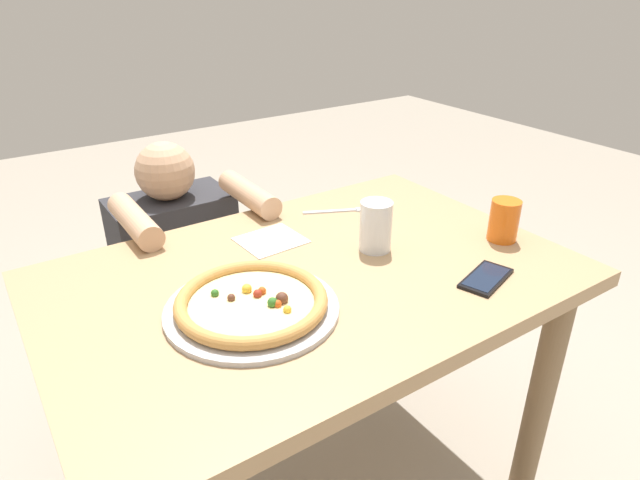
{
  "coord_description": "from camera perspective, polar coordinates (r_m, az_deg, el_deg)",
  "views": [
    {
      "loc": [
        -0.62,
        -0.95,
        1.4
      ],
      "look_at": [
        0.08,
        0.08,
        0.78
      ],
      "focal_mm": 30.88,
      "sensor_mm": 36.0,
      "label": 1
    }
  ],
  "objects": [
    {
      "name": "pizza_near",
      "position": [
        1.16,
        -7.08,
        -6.56
      ],
      "size": [
        0.37,
        0.37,
        0.04
      ],
      "color": "#B7B7BC",
      "rests_on": "dining_table"
    },
    {
      "name": "diner_seated",
      "position": [
        1.96,
        -14.22,
        -4.52
      ],
      "size": [
        0.41,
        0.52,
        0.92
      ],
      "color": "#333847",
      "rests_on": "ground"
    },
    {
      "name": "fork",
      "position": [
        1.63,
        2.13,
        3.07
      ],
      "size": [
        0.19,
        0.1,
        0.0
      ],
      "color": "silver",
      "rests_on": "dining_table"
    },
    {
      "name": "water_cup_clear",
      "position": [
        1.39,
        5.78,
        1.53
      ],
      "size": [
        0.08,
        0.08,
        0.13
      ],
      "color": "silver",
      "rests_on": "dining_table"
    },
    {
      "name": "cell_phone",
      "position": [
        1.33,
        16.82,
        -3.8
      ],
      "size": [
        0.17,
        0.12,
        0.01
      ],
      "color": "black",
      "rests_on": "dining_table"
    },
    {
      "name": "paper_napkin",
      "position": [
        1.45,
        -5.22,
        -0.06
      ],
      "size": [
        0.17,
        0.15,
        0.0
      ],
      "primitive_type": "cube",
      "rotation": [
        0.0,
        0.0,
        0.05
      ],
      "color": "white",
      "rests_on": "dining_table"
    },
    {
      "name": "drink_cup_colored",
      "position": [
        1.51,
        18.53,
        1.95
      ],
      "size": [
        0.08,
        0.08,
        0.11
      ],
      "color": "orange",
      "rests_on": "dining_table"
    },
    {
      "name": "dining_table",
      "position": [
        1.37,
        -0.8,
        -7.56
      ],
      "size": [
        1.22,
        0.82,
        0.75
      ],
      "color": "tan",
      "rests_on": "ground"
    }
  ]
}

